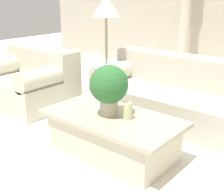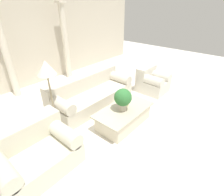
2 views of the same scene
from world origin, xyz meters
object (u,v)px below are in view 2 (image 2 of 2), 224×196
object	(u,v)px
floor_lamp	(46,71)
sofa_long	(90,93)
potted_plant	(123,98)
armchair	(152,81)
loveseat	(33,152)
coffee_table	(124,116)

from	to	relation	value
floor_lamp	sofa_long	bearing A→B (deg)	6.30
potted_plant	armchair	size ratio (longest dim) A/B	0.60
floor_lamp	loveseat	bearing A→B (deg)	-141.09
loveseat	coffee_table	xyz separation A→B (m)	(1.98, -0.44, -0.13)
coffee_table	armchair	xyz separation A→B (m)	(1.98, 0.40, 0.13)
sofa_long	loveseat	bearing A→B (deg)	-157.99
sofa_long	armchair	size ratio (longest dim) A/B	2.78
potted_plant	floor_lamp	xyz separation A→B (m)	(-1.03, 1.16, 0.63)
sofa_long	coffee_table	bearing A→B (deg)	-96.63
coffee_table	loveseat	bearing A→B (deg)	167.51
potted_plant	armchair	xyz separation A→B (m)	(2.03, 0.39, -0.38)
sofa_long	armchair	world-z (taller)	sofa_long
coffee_table	potted_plant	world-z (taller)	potted_plant
loveseat	coffee_table	world-z (taller)	loveseat
floor_lamp	armchair	distance (m)	3.32
potted_plant	floor_lamp	size ratio (longest dim) A/B	0.33
sofa_long	coffee_table	distance (m)	1.31
coffee_table	potted_plant	size ratio (longest dim) A/B	2.77
coffee_table	floor_lamp	bearing A→B (deg)	132.89
sofa_long	floor_lamp	size ratio (longest dim) A/B	1.51
floor_lamp	armchair	world-z (taller)	floor_lamp
loveseat	floor_lamp	world-z (taller)	floor_lamp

